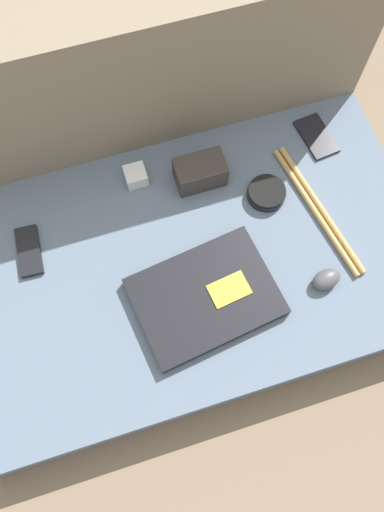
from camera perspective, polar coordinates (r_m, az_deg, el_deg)
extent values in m
plane|color=#7A6651|center=(1.31, 0.00, -2.16)|extent=(8.00, 8.00, 0.00)
cube|color=slate|center=(1.25, 0.00, -1.29)|extent=(1.14, 0.67, 0.12)
cube|color=#7F705B|center=(1.29, -6.07, 19.32)|extent=(1.14, 0.20, 0.51)
cube|color=black|center=(1.15, 1.47, -4.69)|extent=(0.35, 0.27, 0.03)
cube|color=yellow|center=(1.14, 4.26, -3.83)|extent=(0.10, 0.07, 0.00)
ellipsoid|color=#4C4C51|center=(1.20, 15.09, -2.58)|extent=(0.08, 0.06, 0.04)
cylinder|color=black|center=(1.27, 8.49, 7.06)|extent=(0.10, 0.10, 0.02)
cylinder|color=black|center=(1.26, 8.57, 7.34)|extent=(0.09, 0.09, 0.01)
cube|color=black|center=(1.39, 14.04, 13.12)|extent=(0.09, 0.14, 0.01)
cube|color=black|center=(1.26, -18.13, 0.54)|extent=(0.06, 0.13, 0.01)
cube|color=#38332D|center=(1.25, 0.93, 9.57)|extent=(0.12, 0.08, 0.07)
cube|color=silver|center=(1.28, -6.45, 9.09)|extent=(0.05, 0.05, 0.04)
cylinder|color=tan|center=(1.27, 13.84, 5.05)|extent=(0.08, 0.38, 0.01)
cylinder|color=tan|center=(1.28, 14.49, 5.35)|extent=(0.08, 0.38, 0.01)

